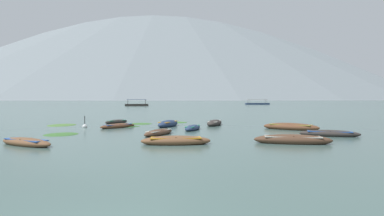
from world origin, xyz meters
name	(u,v)px	position (x,y,z in m)	size (l,w,h in m)	color
ground_plane	(191,100)	(0.00, 1500.00, 0.00)	(6000.00, 6000.00, 0.00)	#425B56
mountain_1	(27,76)	(-905.76, 1744.16, 128.97)	(813.20, 813.20, 257.93)	slate
mountain_2	(166,44)	(-121.15, 1519.15, 267.42)	(2071.58, 2071.58, 534.83)	slate
rowboat_0	(116,122)	(-6.02, 27.12, 0.14)	(2.26, 2.98, 0.43)	#2D2826
rowboat_1	(158,133)	(-0.58, 16.42, 0.15)	(2.23, 3.54, 0.48)	#4C3323
rowboat_2	(214,123)	(3.82, 24.50, 0.20)	(2.11, 3.94, 0.63)	#2D2826
rowboat_3	(118,126)	(-4.61, 21.78, 0.15)	(2.95, 3.21, 0.47)	brown
rowboat_4	(290,127)	(9.65, 20.25, 0.21)	(4.54, 3.52, 0.66)	brown
rowboat_5	(25,142)	(-7.09, 11.53, 0.16)	(3.85, 2.77, 0.50)	brown
rowboat_6	(175,141)	(0.83, 11.94, 0.18)	(3.86, 1.47, 0.58)	brown
rowboat_7	(192,128)	(1.75, 19.96, 0.15)	(1.70, 3.23, 0.48)	navy
rowboat_8	(168,124)	(-0.44, 23.16, 0.22)	(2.26, 3.83, 0.70)	navy
rowboat_9	(329,134)	(10.78, 15.67, 0.16)	(3.93, 2.05, 0.52)	#2D2826
rowboat_10	(292,140)	(7.26, 12.24, 0.20)	(4.32, 1.80, 0.63)	#4C3323
ferry_0	(257,104)	(30.89, 136.09, 0.45)	(10.30, 3.80, 2.54)	navy
ferry_1	(136,105)	(-18.02, 107.48, 0.45)	(8.61, 4.67, 2.54)	#2D2826
mooring_buoy	(84,126)	(-7.48, 21.86, 0.10)	(0.42, 0.42, 1.12)	silver
weed_patch_0	(61,125)	(-10.49, 24.40, 0.00)	(3.10, 2.43, 0.14)	#477033
weed_patch_1	(140,124)	(-3.40, 25.97, 0.00)	(2.32, 2.23, 0.14)	#38662D
weed_patch_2	(122,127)	(-4.42, 22.50, 0.00)	(3.22, 1.50, 0.14)	#2D5628
weed_patch_3	(61,134)	(-7.33, 16.64, 0.00)	(2.45, 2.19, 0.14)	#38662D
weed_patch_5	(177,122)	(0.22, 27.87, 0.00)	(1.99, 1.89, 0.14)	#38662D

